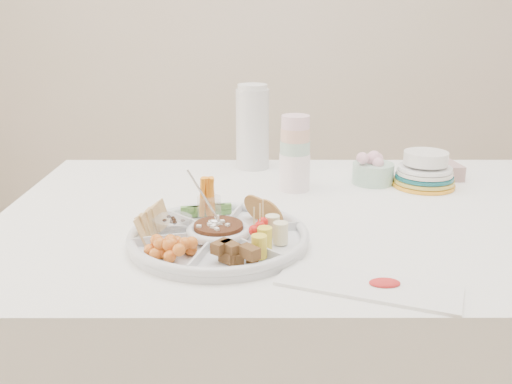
{
  "coord_description": "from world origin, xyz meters",
  "views": [
    {
      "loc": [
        -0.13,
        -1.33,
        1.24
      ],
      "look_at": [
        -0.13,
        -0.1,
        0.84
      ],
      "focal_mm": 40.0,
      "sensor_mm": 36.0,
      "label": 1
    }
  ],
  "objects_px": {
    "dining_table": "(304,344)",
    "thermos": "(253,126)",
    "party_tray": "(219,234)",
    "plate_stack": "(425,168)"
  },
  "relations": [
    {
      "from": "thermos",
      "to": "plate_stack",
      "type": "distance_m",
      "value": 0.53
    },
    {
      "from": "dining_table",
      "to": "thermos",
      "type": "relative_size",
      "value": 5.69
    },
    {
      "from": "dining_table",
      "to": "thermos",
      "type": "xyz_separation_m",
      "value": [
        -0.14,
        0.42,
        0.51
      ]
    },
    {
      "from": "dining_table",
      "to": "plate_stack",
      "type": "relative_size",
      "value": 8.78
    },
    {
      "from": "party_tray",
      "to": "plate_stack",
      "type": "relative_size",
      "value": 2.19
    },
    {
      "from": "dining_table",
      "to": "thermos",
      "type": "height_order",
      "value": "thermos"
    },
    {
      "from": "thermos",
      "to": "party_tray",
      "type": "bearing_deg",
      "value": -96.44
    },
    {
      "from": "thermos",
      "to": "dining_table",
      "type": "bearing_deg",
      "value": -71.68
    },
    {
      "from": "thermos",
      "to": "plate_stack",
      "type": "bearing_deg",
      "value": -23.15
    },
    {
      "from": "party_tray",
      "to": "plate_stack",
      "type": "bearing_deg",
      "value": 36.66
    }
  ]
}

